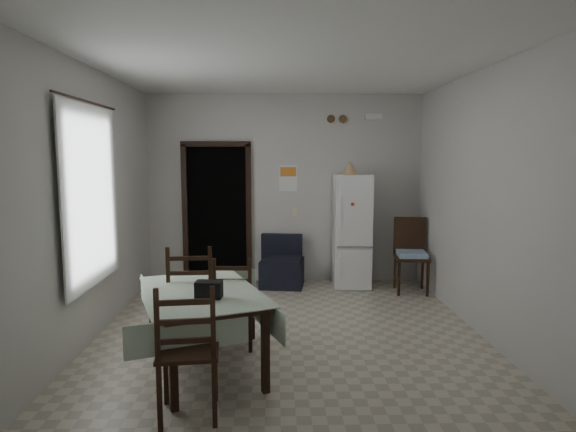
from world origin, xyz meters
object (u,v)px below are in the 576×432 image
Objects in this scene: navy_seat at (282,261)px; dining_chair_near_head at (188,349)px; dining_table at (203,330)px; corner_chair at (412,256)px; fridge at (352,231)px; dining_chair_far_left at (192,296)px; dining_chair_far_right at (235,301)px.

navy_seat is 0.72× the size of dining_chair_near_head.
navy_seat is at bearing 53.76° from dining_table.
dining_chair_near_head is (-2.61, -3.26, -0.01)m from corner_chair.
corner_chair is 3.61m from dining_table.
corner_chair is (0.81, -0.38, -0.31)m from fridge.
dining_chair_far_right is (0.42, 0.06, -0.07)m from dining_chair_far_left.
corner_chair is 0.98× the size of dining_chair_far_left.
dining_chair_near_head is (-0.23, -1.36, 0.05)m from dining_chair_far_right.
navy_seat is 2.34m from dining_chair_far_right.
dining_chair_far_left is at bearing -128.34° from fridge.
corner_chair is 3.42m from dining_chair_far_left.
dining_chair_far_right is at bearing -176.29° from dining_chair_far_left.
dining_chair_far_left is (-0.19, 0.52, 0.17)m from dining_table.
dining_chair_far_left is 0.43m from dining_chair_far_right.
corner_chair is 0.74× the size of dining_table.
dining_table is 0.80m from dining_chair_near_head.
dining_table is (-1.81, -2.86, -0.47)m from fridge.
navy_seat is 0.71× the size of corner_chair.
corner_chair is at bearing -3.82° from navy_seat.
dining_chair_far_right is 1.38m from dining_chair_near_head.
corner_chair is 1.12× the size of dining_chair_far_right.
fridge is 1.76× the size of dining_chair_far_right.
dining_chair_far_left is at bearing -104.36° from navy_seat.
dining_chair_far_right is (0.24, 0.57, 0.10)m from dining_table.
fridge reaches higher than dining_chair_far_right.
navy_seat is 1.90m from corner_chair.
dining_table is 1.50× the size of dining_chair_far_right.
corner_chair is 4.18m from dining_chair_near_head.
dining_chair_near_head is (0.01, -0.78, 0.15)m from dining_table.
dining_chair_far_right reaches higher than dining_table.
navy_seat is at bearing -115.88° from dining_chair_far_left.
dining_chair_far_right reaches higher than navy_seat.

